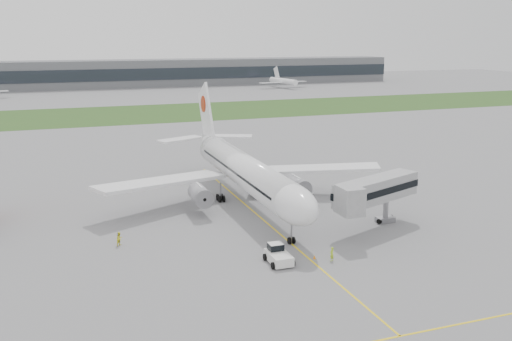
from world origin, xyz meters
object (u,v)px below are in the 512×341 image
object	(u,v)px
airliner	(243,169)
pushback_tug	(278,255)
ground_crew_near	(332,254)
jet_bridge	(373,192)

from	to	relation	value
airliner	pushback_tug	distance (m)	25.85
airliner	pushback_tug	xyz separation A→B (m)	(-4.00, -25.10, -4.68)
ground_crew_near	airliner	bearing A→B (deg)	-114.57
ground_crew_near	pushback_tug	bearing A→B (deg)	-45.00
airliner	ground_crew_near	size ratio (longest dim) A/B	30.59
pushback_tug	jet_bridge	world-z (taller)	jet_bridge
airliner	ground_crew_near	xyz separation A→B (m)	(2.29, -26.85, -4.78)
pushback_tug	airliner	bearing A→B (deg)	81.79
airliner	ground_crew_near	world-z (taller)	airliner
jet_bridge	ground_crew_near	size ratio (longest dim) A/B	8.81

